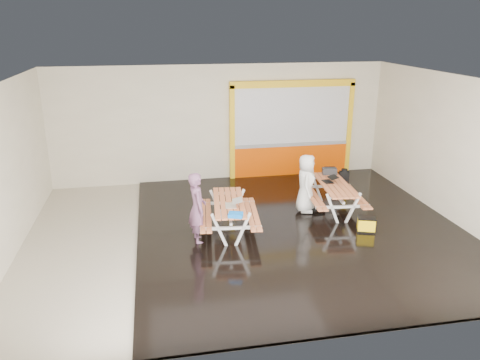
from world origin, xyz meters
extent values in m
cube|color=#C0B6A2|center=(0.00, 0.00, -0.01)|extent=(10.00, 8.00, 0.01)
cube|color=white|center=(0.00, 0.00, 3.50)|extent=(10.00, 8.00, 0.01)
cube|color=beige|center=(0.00, 4.00, 1.75)|extent=(10.00, 0.01, 3.50)
cube|color=beige|center=(0.00, -4.00, 1.75)|extent=(10.00, 0.01, 3.50)
cube|color=beige|center=(-5.00, 0.00, 1.75)|extent=(0.01, 8.00, 3.50)
cube|color=beige|center=(5.00, 0.00, 1.75)|extent=(0.01, 8.00, 3.50)
cube|color=black|center=(1.25, 0.00, 0.03)|extent=(7.50, 7.98, 0.05)
cube|color=#EA4B00|center=(2.20, 3.93, 0.50)|extent=(3.60, 0.12, 1.00)
cube|color=gray|center=(2.20, 3.93, 1.03)|extent=(3.60, 0.14, 0.10)
cube|color=silver|center=(2.20, 3.94, 1.94)|extent=(3.60, 0.08, 1.72)
cube|color=yellow|center=(0.33, 3.92, 1.45)|extent=(0.14, 0.16, 2.90)
cube|color=yellow|center=(4.07, 3.92, 1.45)|extent=(0.14, 0.16, 2.90)
cube|color=yellow|center=(2.20, 3.92, 2.90)|extent=(3.88, 0.16, 0.20)
cube|color=#DE7A48|center=(-0.69, 0.11, 0.76)|extent=(0.33, 1.95, 0.04)
cube|color=#DE7A48|center=(-0.55, 0.10, 0.76)|extent=(0.33, 1.95, 0.04)
cube|color=#DE7A48|center=(-0.41, 0.08, 0.76)|extent=(0.33, 1.95, 0.04)
cube|color=#DE7A48|center=(-0.27, 0.07, 0.76)|extent=(0.33, 1.95, 0.04)
cube|color=#DE7A48|center=(-0.14, 0.05, 0.76)|extent=(0.33, 1.95, 0.04)
cube|color=white|center=(-0.74, -0.62, 0.41)|extent=(0.36, 0.10, 0.78)
cube|color=white|center=(-0.24, -0.68, 0.41)|extent=(0.36, 0.10, 0.78)
cube|color=white|center=(-0.49, -0.65, 0.46)|extent=(1.33, 0.20, 0.06)
cube|color=white|center=(-0.49, -0.65, 0.71)|extent=(0.66, 0.13, 0.06)
cube|color=white|center=(-0.58, 0.85, 0.41)|extent=(0.36, 0.10, 0.78)
cube|color=white|center=(-0.08, 0.79, 0.41)|extent=(0.36, 0.10, 0.78)
cube|color=white|center=(-0.33, 0.82, 0.46)|extent=(1.33, 0.20, 0.06)
cube|color=white|center=(-0.33, 0.82, 0.71)|extent=(0.66, 0.13, 0.06)
cube|color=white|center=(-0.41, 0.08, 0.57)|extent=(0.23, 1.59, 0.06)
cube|color=#DE7A48|center=(-1.01, 0.15, 0.47)|extent=(0.33, 1.95, 0.04)
cube|color=#DE7A48|center=(-0.88, 0.13, 0.47)|extent=(0.33, 1.95, 0.04)
cube|color=#DE7A48|center=(0.06, 0.03, 0.47)|extent=(0.33, 1.95, 0.04)
cube|color=#DE7A48|center=(0.19, 0.02, 0.47)|extent=(0.33, 1.95, 0.04)
cube|color=#DE7A48|center=(2.14, 0.81, 0.76)|extent=(0.30, 1.95, 0.04)
cube|color=#DE7A48|center=(2.27, 0.80, 0.76)|extent=(0.30, 1.95, 0.04)
cube|color=#DE7A48|center=(2.41, 0.79, 0.76)|extent=(0.30, 1.95, 0.04)
cube|color=#DE7A48|center=(2.55, 0.77, 0.76)|extent=(0.30, 1.95, 0.04)
cube|color=#DE7A48|center=(2.69, 0.76, 0.76)|extent=(0.30, 1.95, 0.04)
cube|color=white|center=(2.09, 0.07, 0.42)|extent=(0.36, 0.09, 0.78)
cube|color=white|center=(2.60, 0.03, 0.42)|extent=(0.36, 0.09, 0.78)
cube|color=white|center=(2.34, 0.05, 0.46)|extent=(1.33, 0.18, 0.06)
cube|color=white|center=(2.34, 0.05, 0.71)|extent=(0.66, 0.12, 0.06)
cube|color=white|center=(2.23, 1.55, 0.42)|extent=(0.36, 0.09, 0.78)
cube|color=white|center=(2.73, 1.50, 0.42)|extent=(0.36, 0.09, 0.78)
cube|color=white|center=(2.48, 1.52, 0.46)|extent=(1.33, 0.18, 0.06)
cube|color=white|center=(2.48, 1.52, 0.71)|extent=(0.66, 0.12, 0.06)
cube|color=white|center=(2.41, 0.79, 0.57)|extent=(0.20, 1.59, 0.06)
cube|color=#DE7A48|center=(1.81, 0.84, 0.47)|extent=(0.29, 1.95, 0.04)
cube|color=#DE7A48|center=(1.94, 0.83, 0.47)|extent=(0.29, 1.95, 0.04)
cube|color=#DE7A48|center=(2.88, 0.74, 0.47)|extent=(0.29, 1.95, 0.04)
cube|color=#DE7A48|center=(3.01, 0.73, 0.47)|extent=(0.29, 1.95, 0.04)
imported|color=#764A6A|center=(-1.17, -0.26, 0.82)|extent=(0.44, 0.62, 1.60)
imported|color=white|center=(1.68, 0.88, 0.82)|extent=(0.66, 0.83, 1.48)
cube|color=silver|center=(-0.41, -0.18, 0.79)|extent=(0.27, 0.36, 0.02)
cube|color=silver|center=(-0.27, -0.20, 0.91)|extent=(0.26, 0.36, 0.07)
cube|color=silver|center=(-0.28, -0.20, 0.91)|extent=(0.22, 0.32, 0.05)
cube|color=black|center=(2.29, 0.97, 0.79)|extent=(0.24, 0.32, 0.02)
cube|color=black|center=(2.43, 0.98, 0.90)|extent=(0.22, 0.32, 0.06)
cube|color=silver|center=(2.42, 0.98, 0.90)|extent=(0.19, 0.28, 0.05)
cube|color=blue|center=(-0.42, -0.80, 0.82)|extent=(0.35, 0.29, 0.09)
cube|color=black|center=(2.56, 1.57, 0.86)|extent=(0.41, 0.26, 0.17)
cylinder|color=black|center=(2.56, 1.57, 0.99)|extent=(0.28, 0.08, 0.02)
cube|color=black|center=(2.94, 1.47, 0.69)|extent=(0.28, 0.21, 0.36)
cylinder|color=black|center=(2.94, 1.47, 0.89)|extent=(0.19, 0.19, 0.09)
cube|color=black|center=(2.03, 0.98, 0.12)|extent=(0.41, 0.33, 0.15)
cube|color=black|center=(2.69, -0.53, 0.07)|extent=(0.47, 0.38, 0.04)
cube|color=yellow|center=(2.69, -0.53, 0.22)|extent=(0.44, 0.35, 0.30)
cube|color=black|center=(2.69, -0.53, 0.38)|extent=(0.47, 0.38, 0.03)
camera|label=1|loc=(-2.01, -9.68, 4.65)|focal=34.99mm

